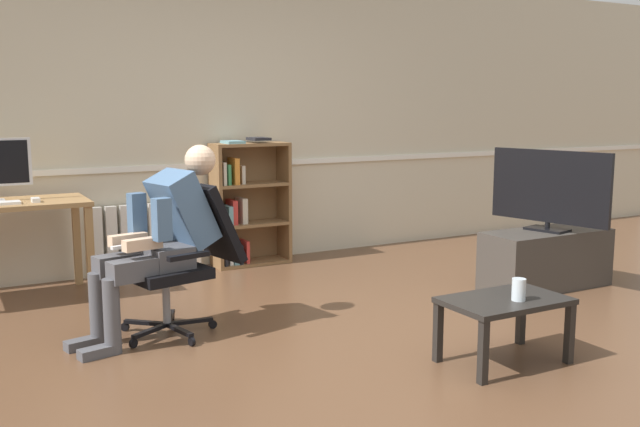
{
  "coord_description": "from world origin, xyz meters",
  "views": [
    {
      "loc": [
        -2.25,
        -3.53,
        1.48
      ],
      "look_at": [
        0.15,
        0.85,
        0.7
      ],
      "focal_mm": 39.72,
      "sensor_mm": 36.0,
      "label": 1
    }
  ],
  "objects_px": {
    "computer_mouse": "(36,200)",
    "tv_screen": "(549,189)",
    "radiator": "(147,238)",
    "office_chair": "(186,252)",
    "drinking_glass": "(519,290)",
    "coffee_table": "(505,308)",
    "person_seated": "(161,236)",
    "tv_stand": "(546,259)",
    "bookshelf": "(245,205)"
  },
  "relations": [
    {
      "from": "person_seated",
      "to": "drinking_glass",
      "type": "bearing_deg",
      "value": 34.52
    },
    {
      "from": "office_chair",
      "to": "person_seated",
      "type": "xyz_separation_m",
      "value": [
        -0.18,
        -0.04,
        0.13
      ]
    },
    {
      "from": "tv_stand",
      "to": "drinking_glass",
      "type": "xyz_separation_m",
      "value": [
        -1.46,
        -1.18,
        0.21
      ]
    },
    {
      "from": "computer_mouse",
      "to": "office_chair",
      "type": "distance_m",
      "value": 1.43
    },
    {
      "from": "tv_screen",
      "to": "coffee_table",
      "type": "bearing_deg",
      "value": 112.86
    },
    {
      "from": "bookshelf",
      "to": "tv_stand",
      "type": "distance_m",
      "value": 2.67
    },
    {
      "from": "tv_stand",
      "to": "drinking_glass",
      "type": "height_order",
      "value": "drinking_glass"
    },
    {
      "from": "drinking_glass",
      "to": "tv_screen",
      "type": "bearing_deg",
      "value": 38.96
    },
    {
      "from": "tv_stand",
      "to": "coffee_table",
      "type": "height_order",
      "value": "tv_stand"
    },
    {
      "from": "person_seated",
      "to": "coffee_table",
      "type": "bearing_deg",
      "value": 35.44
    },
    {
      "from": "radiator",
      "to": "office_chair",
      "type": "bearing_deg",
      "value": -96.51
    },
    {
      "from": "tv_stand",
      "to": "computer_mouse",
      "type": "bearing_deg",
      "value": 157.14
    },
    {
      "from": "computer_mouse",
      "to": "bookshelf",
      "type": "relative_size",
      "value": 0.09
    },
    {
      "from": "computer_mouse",
      "to": "tv_stand",
      "type": "relative_size",
      "value": 0.09
    },
    {
      "from": "computer_mouse",
      "to": "radiator",
      "type": "relative_size",
      "value": 0.11
    },
    {
      "from": "bookshelf",
      "to": "tv_screen",
      "type": "bearing_deg",
      "value": -47.26
    },
    {
      "from": "office_chair",
      "to": "drinking_glass",
      "type": "height_order",
      "value": "office_chair"
    },
    {
      "from": "coffee_table",
      "to": "office_chair",
      "type": "bearing_deg",
      "value": 133.81
    },
    {
      "from": "office_chair",
      "to": "radiator",
      "type": "bearing_deg",
      "value": 160.9
    },
    {
      "from": "person_seated",
      "to": "radiator",
      "type": "bearing_deg",
      "value": 155.33
    },
    {
      "from": "coffee_table",
      "to": "tv_screen",
      "type": "bearing_deg",
      "value": 36.62
    },
    {
      "from": "tv_screen",
      "to": "radiator",
      "type": "bearing_deg",
      "value": 39.01
    },
    {
      "from": "tv_stand",
      "to": "coffee_table",
      "type": "distance_m",
      "value": 1.86
    },
    {
      "from": "computer_mouse",
      "to": "coffee_table",
      "type": "xyz_separation_m",
      "value": [
        2.16,
        -2.64,
        -0.45
      ]
    },
    {
      "from": "tv_stand",
      "to": "tv_screen",
      "type": "bearing_deg",
      "value": 13.76
    },
    {
      "from": "person_seated",
      "to": "drinking_glass",
      "type": "distance_m",
      "value": 2.2
    },
    {
      "from": "office_chair",
      "to": "drinking_glass",
      "type": "relative_size",
      "value": 7.67
    },
    {
      "from": "person_seated",
      "to": "tv_screen",
      "type": "relative_size",
      "value": 1.22
    },
    {
      "from": "office_chair",
      "to": "coffee_table",
      "type": "xyz_separation_m",
      "value": [
        1.4,
        -1.46,
        -0.2
      ]
    },
    {
      "from": "office_chair",
      "to": "tv_stand",
      "type": "distance_m",
      "value": 2.92
    },
    {
      "from": "office_chair",
      "to": "tv_stand",
      "type": "bearing_deg",
      "value": 70.49
    },
    {
      "from": "office_chair",
      "to": "coffee_table",
      "type": "relative_size",
      "value": 1.37
    },
    {
      "from": "computer_mouse",
      "to": "tv_screen",
      "type": "height_order",
      "value": "tv_screen"
    },
    {
      "from": "radiator",
      "to": "drinking_glass",
      "type": "height_order",
      "value": "radiator"
    },
    {
      "from": "computer_mouse",
      "to": "coffee_table",
      "type": "height_order",
      "value": "computer_mouse"
    },
    {
      "from": "coffee_table",
      "to": "radiator",
      "type": "bearing_deg",
      "value": 110.9
    },
    {
      "from": "computer_mouse",
      "to": "tv_screen",
      "type": "distance_m",
      "value": 3.95
    },
    {
      "from": "tv_stand",
      "to": "tv_screen",
      "type": "xyz_separation_m",
      "value": [
        0.0,
        0.0,
        0.57
      ]
    },
    {
      "from": "bookshelf",
      "to": "radiator",
      "type": "bearing_deg",
      "value": 173.75
    },
    {
      "from": "tv_stand",
      "to": "coffee_table",
      "type": "xyz_separation_m",
      "value": [
        -1.49,
        -1.11,
        0.09
      ]
    },
    {
      "from": "bookshelf",
      "to": "computer_mouse",
      "type": "bearing_deg",
      "value": -167.4
    },
    {
      "from": "computer_mouse",
      "to": "tv_screen",
      "type": "relative_size",
      "value": 0.1
    },
    {
      "from": "radiator",
      "to": "coffee_table",
      "type": "relative_size",
      "value": 1.35
    },
    {
      "from": "drinking_glass",
      "to": "tv_stand",
      "type": "bearing_deg",
      "value": 38.98
    },
    {
      "from": "drinking_glass",
      "to": "office_chair",
      "type": "bearing_deg",
      "value": 133.0
    },
    {
      "from": "person_seated",
      "to": "computer_mouse",
      "type": "bearing_deg",
      "value": -167.24
    },
    {
      "from": "office_chair",
      "to": "tv_screen",
      "type": "bearing_deg",
      "value": 70.5
    },
    {
      "from": "person_seated",
      "to": "coffee_table",
      "type": "xyz_separation_m",
      "value": [
        1.57,
        -1.42,
        -0.32
      ]
    },
    {
      "from": "computer_mouse",
      "to": "bookshelf",
      "type": "height_order",
      "value": "bookshelf"
    },
    {
      "from": "computer_mouse",
      "to": "radiator",
      "type": "xyz_separation_m",
      "value": [
        0.95,
        0.51,
        -0.46
      ]
    }
  ]
}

